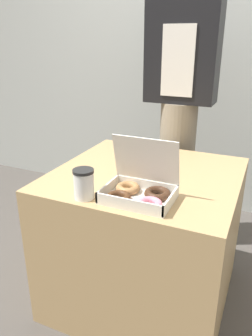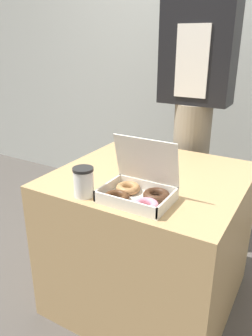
{
  "view_description": "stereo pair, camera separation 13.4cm",
  "coord_description": "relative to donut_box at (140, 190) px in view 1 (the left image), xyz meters",
  "views": [
    {
      "loc": [
        0.51,
        -1.39,
        1.35
      ],
      "look_at": [
        0.0,
        -0.25,
        0.85
      ],
      "focal_mm": 35.0,
      "sensor_mm": 36.0,
      "label": 1
    },
    {
      "loc": [
        0.63,
        -1.33,
        1.35
      ],
      "look_at": [
        0.0,
        -0.25,
        0.85
      ],
      "focal_mm": 35.0,
      "sensor_mm": 36.0,
      "label": 2
    }
  ],
  "objects": [
    {
      "name": "donut_box",
      "position": [
        0.0,
        0.0,
        0.0
      ],
      "size": [
        0.28,
        0.24,
        0.25
      ],
      "color": "white",
      "rests_on": "table"
    },
    {
      "name": "coffee_cup",
      "position": [
        -0.21,
        -0.08,
        0.02
      ],
      "size": [
        0.09,
        0.09,
        0.13
      ],
      "color": "white",
      "rests_on": "table"
    },
    {
      "name": "person_customer",
      "position": [
        -0.09,
        0.87,
        0.21
      ],
      "size": [
        0.42,
        0.23,
        1.82
      ],
      "color": "gray",
      "rests_on": "ground_plane"
    },
    {
      "name": "table",
      "position": [
        -0.07,
        0.27,
        -0.41
      ],
      "size": [
        0.88,
        0.85,
        0.74
      ],
      "color": "tan",
      "rests_on": "ground_plane"
    },
    {
      "name": "wall_back",
      "position": [
        -0.07,
        1.51,
        0.53
      ],
      "size": [
        10.0,
        0.05,
        2.6
      ],
      "color": "#B2B7B2",
      "rests_on": "ground_plane"
    },
    {
      "name": "ground_plane",
      "position": [
        -0.07,
        0.27,
        -0.77
      ],
      "size": [
        14.0,
        14.0,
        0.0
      ],
      "primitive_type": "plane",
      "color": "#4C4742"
    }
  ]
}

